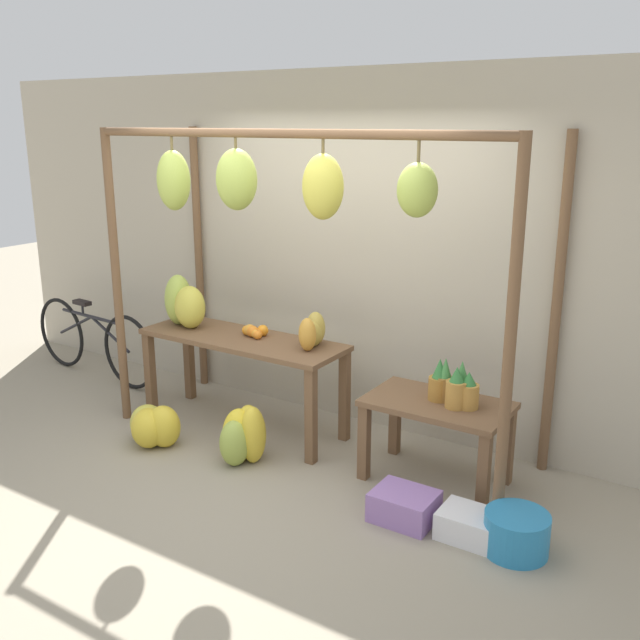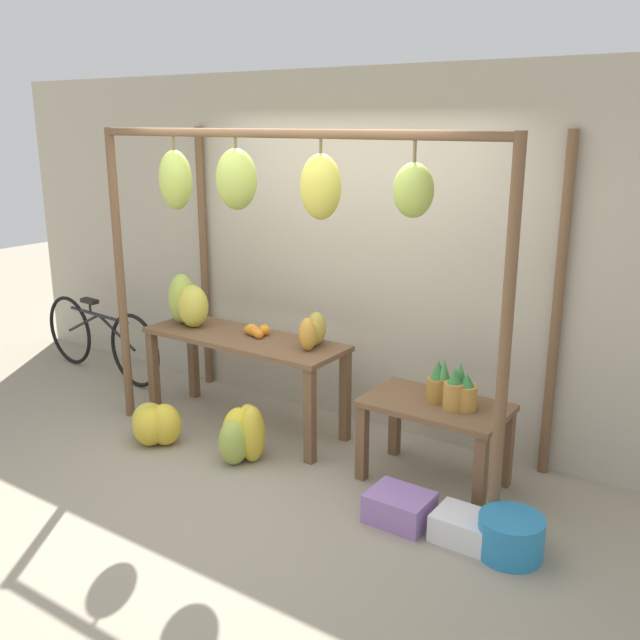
{
  "view_description": "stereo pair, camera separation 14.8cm",
  "coord_description": "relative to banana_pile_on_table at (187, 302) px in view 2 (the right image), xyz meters",
  "views": [
    {
      "loc": [
        2.77,
        -3.38,
        2.41
      ],
      "look_at": [
        0.08,
        0.8,
        1.02
      ],
      "focal_mm": 40.0,
      "sensor_mm": 36.0,
      "label": 1
    },
    {
      "loc": [
        2.89,
        -3.3,
        2.41
      ],
      "look_at": [
        0.08,
        0.8,
        1.02
      ],
      "focal_mm": 40.0,
      "sensor_mm": 36.0,
      "label": 2
    }
  ],
  "objects": [
    {
      "name": "fruit_crate_purple",
      "position": [
        2.72,
        -0.53,
        -0.88
      ],
      "size": [
        0.35,
        0.28,
        0.17
      ],
      "color": "silver",
      "rests_on": "ground_plane"
    },
    {
      "name": "banana_pile_ground_right",
      "position": [
        0.97,
        -0.47,
        -0.76
      ],
      "size": [
        0.38,
        0.41,
        0.43
      ],
      "color": "gold",
      "rests_on": "ground_plane"
    },
    {
      "name": "banana_pile_ground_left",
      "position": [
        0.22,
        -0.62,
        -0.81
      ],
      "size": [
        0.48,
        0.44,
        0.33
      ],
      "color": "gold",
      "rests_on": "ground_plane"
    },
    {
      "name": "pineapple_cluster",
      "position": [
        2.36,
        0.03,
        -0.25
      ],
      "size": [
        0.36,
        0.21,
        0.3
      ],
      "color": "olive",
      "rests_on": "display_table_side"
    },
    {
      "name": "papaya_pile",
      "position": [
        1.19,
        0.1,
        -0.08
      ],
      "size": [
        0.24,
        0.37,
        0.25
      ],
      "color": "#B2993D",
      "rests_on": "display_table_main"
    },
    {
      "name": "stall_awning",
      "position": [
        1.19,
        -0.23,
        0.83
      ],
      "size": [
        3.28,
        1.14,
        2.36
      ],
      "color": "brown",
      "rests_on": "ground_plane"
    },
    {
      "name": "orange_pile",
      "position": [
        0.67,
        0.08,
        -0.15
      ],
      "size": [
        0.22,
        0.17,
        0.09
      ],
      "color": "orange",
      "rests_on": "display_table_main"
    },
    {
      "name": "ground_plane",
      "position": [
        1.24,
        -0.79,
        -0.96
      ],
      "size": [
        20.0,
        20.0,
        0.0
      ],
      "primitive_type": "plane",
      "color": "gray"
    },
    {
      "name": "shop_wall_back",
      "position": [
        1.24,
        0.69,
        0.44
      ],
      "size": [
        8.0,
        0.08,
        2.8
      ],
      "color": "#B2A893",
      "rests_on": "ground_plane"
    },
    {
      "name": "display_table_side",
      "position": [
        2.26,
        0.01,
        -0.49
      ],
      "size": [
        0.96,
        0.57,
        0.59
      ],
      "color": "brown",
      "rests_on": "ground_plane"
    },
    {
      "name": "banana_pile_on_table",
      "position": [
        0.0,
        0.0,
        0.0
      ],
      "size": [
        0.44,
        0.32,
        0.42
      ],
      "color": "gold",
      "rests_on": "display_table_main"
    },
    {
      "name": "parked_bicycle",
      "position": [
        -1.38,
        0.17,
        -0.59
      ],
      "size": [
        1.76,
        0.17,
        0.74
      ],
      "color": "black",
      "rests_on": "ground_plane"
    },
    {
      "name": "fruit_crate_white",
      "position": [
        2.31,
        -0.56,
        -0.87
      ],
      "size": [
        0.38,
        0.31,
        0.19
      ],
      "color": "#9970B7",
      "rests_on": "ground_plane"
    },
    {
      "name": "blue_bucket",
      "position": [
        3.01,
        -0.52,
        -0.84
      ],
      "size": [
        0.38,
        0.38,
        0.24
      ],
      "color": "teal",
      "rests_on": "ground_plane"
    },
    {
      "name": "display_table_main",
      "position": [
        0.59,
        0.01,
        -0.32
      ],
      "size": [
        1.71,
        0.57,
        0.77
      ],
      "color": "brown",
      "rests_on": "ground_plane"
    }
  ]
}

